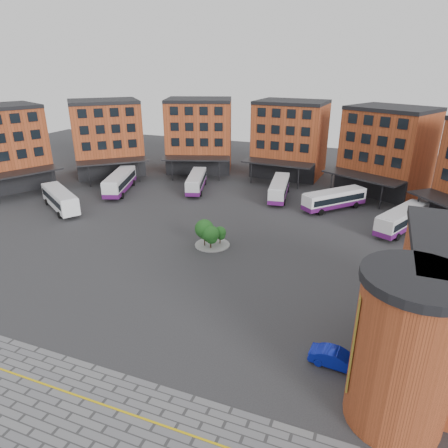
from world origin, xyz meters
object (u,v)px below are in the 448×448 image
(bus_a, at_px, (60,198))
(bus_b, at_px, (120,182))
(bus_e, at_px, (334,199))
(bus_c, at_px, (196,181))
(bus_d, at_px, (279,188))
(bus_f, at_px, (402,219))
(tree_island, at_px, (209,233))
(blue_car, at_px, (337,359))

(bus_a, height_order, bus_b, bus_b)
(bus_e, bearing_deg, bus_a, -116.73)
(bus_b, relative_size, bus_e, 1.25)
(bus_b, bearing_deg, bus_c, 6.08)
(bus_a, relative_size, bus_d, 0.96)
(bus_c, bearing_deg, bus_f, -28.49)
(tree_island, distance_m, bus_c, 23.87)
(bus_f, bearing_deg, bus_e, 176.55)
(bus_d, relative_size, bus_e, 1.16)
(bus_a, height_order, bus_d, bus_a)
(bus_c, height_order, bus_f, bus_f)
(bus_f, bearing_deg, tree_island, -121.63)
(tree_island, xyz_separation_m, bus_d, (3.38, 22.01, -0.20))
(bus_a, relative_size, bus_e, 1.11)
(bus_b, xyz_separation_m, bus_d, (27.03, 6.79, -0.15))
(bus_b, distance_m, bus_d, 27.88)
(tree_island, relative_size, bus_b, 0.36)
(bus_f, xyz_separation_m, blue_car, (-5.01, -30.16, -0.99))
(bus_d, bearing_deg, bus_b, -174.01)
(bus_a, bearing_deg, blue_car, -81.70)
(bus_a, bearing_deg, bus_c, -9.78)
(blue_car, bearing_deg, bus_c, 42.91)
(bus_c, xyz_separation_m, bus_f, (33.82, -6.66, 0.05))
(bus_d, height_order, bus_e, bus_d)
(bus_d, distance_m, bus_f, 20.48)
(bus_b, height_order, bus_e, bus_b)
(bus_a, height_order, bus_e, bus_a)
(bus_f, bearing_deg, bus_a, -142.43)
(tree_island, relative_size, bus_e, 0.45)
(tree_island, xyz_separation_m, bus_a, (-26.87, 4.03, 0.01))
(bus_d, bearing_deg, bus_f, -30.31)
(bus_a, bearing_deg, bus_f, -45.69)
(bus_d, bearing_deg, bus_e, -22.23)
(bus_e, distance_m, bus_f, 11.02)
(tree_island, bearing_deg, bus_c, 118.74)
(bus_d, bearing_deg, blue_car, -77.91)
(blue_car, bearing_deg, bus_a, 70.61)
(bus_c, distance_m, bus_e, 24.24)
(bus_d, xyz_separation_m, bus_f, (18.96, -7.74, -0.00))
(bus_c, height_order, bus_d, bus_d)
(bus_f, distance_m, blue_car, 30.59)
(tree_island, bearing_deg, blue_car, -42.51)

